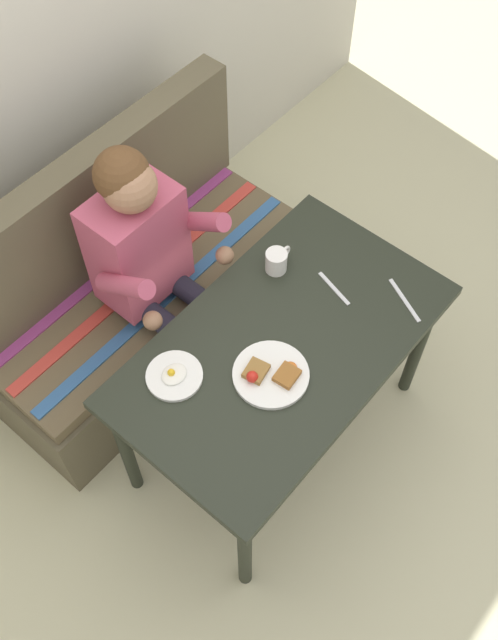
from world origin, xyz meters
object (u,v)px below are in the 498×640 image
object	(u,v)px
plate_eggs	(174,376)
fork	(333,288)
plate_breakfast	(271,374)
knife	(404,300)
table	(282,354)
coffee_mug	(277,260)
person	(152,258)
couch	(139,292)

from	to	relation	value
plate_eggs	fork	xyz separation A→B (m)	(0.63, -0.18, -0.01)
plate_breakfast	knife	xyz separation A→B (m)	(0.54, -0.17, -0.01)
plate_breakfast	table	bearing A→B (deg)	22.83
plate_breakfast	coffee_mug	distance (m)	0.45
person	plate_breakfast	size ratio (longest dim) A/B	4.73
couch	knife	distance (m)	1.14
plate_breakfast	coffee_mug	xyz separation A→B (m)	(0.36, 0.27, 0.03)
table	fork	xyz separation A→B (m)	(0.29, 0.00, 0.08)
table	couch	size ratio (longest dim) A/B	0.83
table	plate_eggs	bearing A→B (deg)	150.93
plate_eggs	knife	distance (m)	0.86
plate_breakfast	plate_eggs	xyz separation A→B (m)	(-0.21, 0.24, -0.00)
fork	knife	size ratio (longest dim) A/B	0.85
plate_eggs	knife	xyz separation A→B (m)	(0.75, -0.41, -0.01)
person	fork	size ratio (longest dim) A/B	7.13
plate_breakfast	fork	bearing A→B (deg)	7.69
plate_breakfast	coffee_mug	world-z (taller)	coffee_mug
fork	person	bearing A→B (deg)	134.81
table	plate_breakfast	world-z (taller)	plate_breakfast
couch	coffee_mug	distance (m)	0.74
coffee_mug	knife	distance (m)	0.48
couch	plate_eggs	xyz separation A→B (m)	(-0.34, -0.58, 0.41)
plate_breakfast	fork	distance (m)	0.43
couch	coffee_mug	size ratio (longest dim) A/B	12.20
table	person	size ratio (longest dim) A/B	0.99
coffee_mug	knife	size ratio (longest dim) A/B	0.59
plate_breakfast	plate_eggs	world-z (taller)	plate_breakfast
table	couch	xyz separation A→B (m)	(0.00, 0.76, -0.32)
table	knife	xyz separation A→B (m)	(0.42, -0.22, 0.08)
person	plate_eggs	distance (m)	0.50
plate_breakfast	fork	world-z (taller)	plate_breakfast
table	coffee_mug	world-z (taller)	coffee_mug
person	plate_breakfast	world-z (taller)	person
coffee_mug	fork	size ratio (longest dim) A/B	0.69
plate_breakfast	knife	bearing A→B (deg)	-17.12
couch	plate_breakfast	size ratio (longest dim) A/B	5.62
person	knife	distance (m)	0.93
coffee_mug	couch	bearing A→B (deg)	113.06
person	knife	world-z (taller)	person
couch	knife	bearing A→B (deg)	-67.15
couch	person	xyz separation A→B (m)	(-0.03, -0.17, 0.41)
fork	plate_breakfast	bearing A→B (deg)	-156.79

